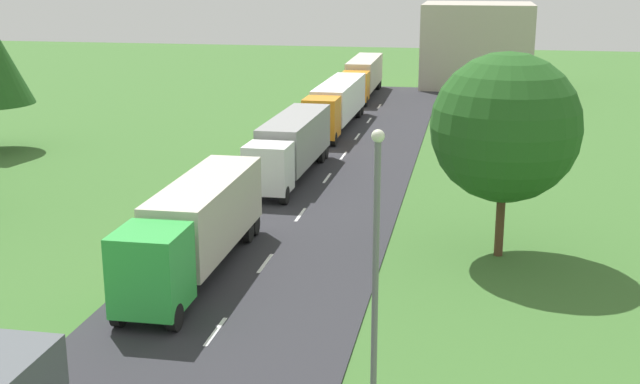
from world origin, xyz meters
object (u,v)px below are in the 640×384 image
Objects in this scene: truck_fourth at (337,102)px; tree_elm at (506,127)px; truck_second at (196,224)px; lamppost_second at (376,264)px; distant_building at (476,45)px; truck_third at (291,144)px; truck_fifth at (363,75)px.

truck_fourth is 31.26m from tree_elm.
lamppost_second is (8.74, -10.18, 2.53)m from truck_second.
distant_building is (-1.44, 55.83, -1.44)m from tree_elm.
lamppost_second is at bearing -91.95° from distant_building.
tree_elm is (12.58, 4.69, 3.68)m from truck_second.
truck_second is 0.98× the size of truck_third.
distant_building is (10.99, 9.91, 2.29)m from truck_fifth.
lamppost_second is at bearing -49.37° from truck_second.
distant_building is (11.14, 60.51, 2.24)m from truck_second.
lamppost_second reaches higher than truck_third.
lamppost_second reaches higher than truck_fifth.
lamppost_second is at bearing -81.95° from truck_fifth.
tree_elm is (3.84, 14.87, 1.15)m from lamppost_second.
truck_fourth is at bearing -89.23° from truck_fifth.
lamppost_second is at bearing -104.49° from tree_elm.
tree_elm is (12.44, -45.91, 3.73)m from truck_fifth.
truck_third is 1.51× the size of lamppost_second.
distant_building is at bearing 91.48° from tree_elm.
truck_third is at bearing -89.73° from truck_fifth.
truck_second is 13.92m from tree_elm.
truck_fifth is 1.70× the size of lamppost_second.
truck_third is 17.68m from tree_elm.
truck_fourth is 1.78× the size of lamppost_second.
truck_fifth is 1.57× the size of tree_elm.
tree_elm is at bearing -44.74° from truck_third.
truck_second is at bearing -90.17° from truck_fifth.
truck_second is at bearing -100.43° from distant_building.
tree_elm reaches higher than lamppost_second.
truck_third is at bearing -103.93° from distant_building.
truck_second is 1.09× the size of distant_building.
truck_fifth is 47.71m from tree_elm.
truck_fifth is at bearing 105.15° from tree_elm.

